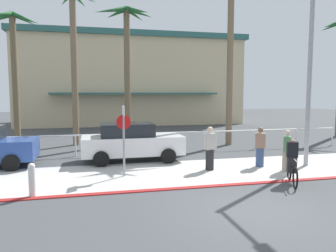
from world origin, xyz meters
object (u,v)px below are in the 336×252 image
pedestrian_0 (210,150)px  pedestrian_2 (260,149)px  streetlight_curb (314,61)px  pedestrian_1 (287,153)px  palm_tree_4 (230,22)px  palm_tree_2 (74,38)px  cyclist_black_0 (292,163)px  palm_tree_3 (127,40)px  stop_sign_bike_lane (124,131)px  car_white_1 (131,142)px  bollard_0 (32,179)px  palm_tree_1 (14,47)px

pedestrian_0 → pedestrian_2: (2.20, 0.08, -0.05)m
streetlight_curb → pedestrian_1: (-1.37, -0.46, -3.54)m
pedestrian_2 → palm_tree_4: bearing=78.8°
palm_tree_2 → pedestrian_0: bearing=-55.3°
cyclist_black_0 → palm_tree_2: bearing=126.4°
palm_tree_3 → palm_tree_4: palm_tree_4 is taller
stop_sign_bike_lane → streetlight_curb: 7.97m
pedestrian_1 → car_white_1: bearing=149.6°
stop_sign_bike_lane → car_white_1: 2.82m
bollard_0 → streetlight_curb: 11.13m
pedestrian_1 → pedestrian_2: size_ratio=0.98×
bollard_0 → pedestrian_1: pedestrian_1 is taller
stop_sign_bike_lane → bollard_0: stop_sign_bike_lane is taller
palm_tree_1 → palm_tree_4: size_ratio=0.79×
palm_tree_2 → car_white_1: bearing=-64.0°
palm_tree_4 → car_white_1: size_ratio=2.24×
pedestrian_1 → pedestrian_0: bearing=163.5°
streetlight_curb → car_white_1: 8.24m
stop_sign_bike_lane → pedestrian_1: stop_sign_bike_lane is taller
car_white_1 → palm_tree_3: bearing=85.7°
bollard_0 → pedestrian_2: bearing=13.4°
bollard_0 → cyclist_black_0: bearing=-2.8°
palm_tree_3 → palm_tree_4: bearing=-19.1°
pedestrian_1 → pedestrian_2: (-0.62, 0.92, 0.02)m
streetlight_curb → pedestrian_2: bearing=167.1°
stop_sign_bike_lane → cyclist_black_0: size_ratio=1.52×
palm_tree_1 → palm_tree_4: (12.16, -3.38, 1.32)m
streetlight_curb → pedestrian_2: size_ratio=4.59×
palm_tree_3 → car_white_1: (-0.40, -5.33, -5.24)m
palm_tree_4 → pedestrian_1: (-0.50, -6.64, -6.31)m
streetlight_curb → car_white_1: streetlight_curb is taller
stop_sign_bike_lane → car_white_1: stop_sign_bike_lane is taller
bollard_0 → pedestrian_1: bearing=6.8°
stop_sign_bike_lane → palm_tree_1: 11.59m
stop_sign_bike_lane → pedestrian_2: bearing=2.8°
bollard_0 → pedestrian_1: (8.99, 1.07, 0.22)m
streetlight_curb → pedestrian_0: bearing=174.9°
palm_tree_1 → pedestrian_0: bearing=-46.1°
palm_tree_3 → pedestrian_0: bearing=-73.1°
palm_tree_1 → palm_tree_4: bearing=-15.5°
palm_tree_4 → car_white_1: (-6.09, -3.36, -6.17)m
palm_tree_1 → pedestrian_2: (11.03, -9.10, -4.97)m
palm_tree_4 → cyclist_black_0: (-1.27, -8.11, -6.35)m
palm_tree_4 → car_white_1: 9.30m
bollard_0 → palm_tree_3: palm_tree_3 is taller
palm_tree_1 → cyclist_black_0: bearing=-46.5°
palm_tree_4 → car_white_1: bearing=-151.1°
palm_tree_2 → palm_tree_3: (2.99, 0.03, -0.04)m
streetlight_curb → pedestrian_2: (-1.99, 0.46, -3.52)m
bollard_0 → palm_tree_3: (3.81, 9.68, 5.60)m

